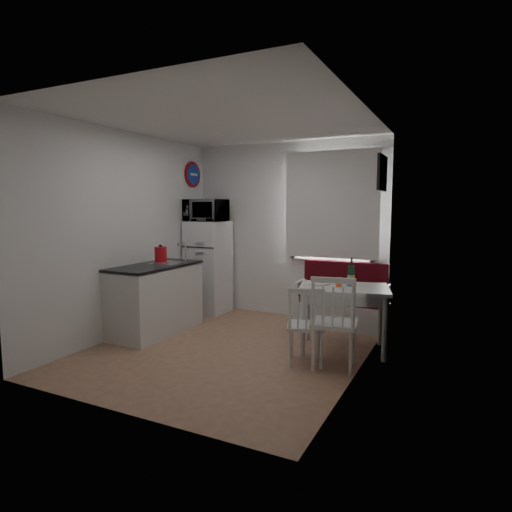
{
  "coord_description": "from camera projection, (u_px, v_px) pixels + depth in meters",
  "views": [
    {
      "loc": [
        2.4,
        -4.21,
        1.65
      ],
      "look_at": [
        0.09,
        0.5,
        1.04
      ],
      "focal_mm": 30.0,
      "sensor_mm": 36.0,
      "label": 1
    }
  ],
  "objects": [
    {
      "name": "floor",
      "position": [
        230.0,
        348.0,
        5.0
      ],
      "size": [
        3.0,
        3.5,
        0.02
      ],
      "primitive_type": "cube",
      "color": "#986C51",
      "rests_on": "ground"
    },
    {
      "name": "ceiling",
      "position": [
        228.0,
        120.0,
        4.7
      ],
      "size": [
        3.0,
        3.5,
        0.02
      ],
      "primitive_type": "cube",
      "color": "white",
      "rests_on": "wall_back"
    },
    {
      "name": "wall_back",
      "position": [
        287.0,
        230.0,
        6.41
      ],
      "size": [
        3.0,
        0.02,
        2.6
      ],
      "primitive_type": "cube",
      "color": "white",
      "rests_on": "floor"
    },
    {
      "name": "wall_front",
      "position": [
        116.0,
        252.0,
        3.29
      ],
      "size": [
        3.0,
        0.02,
        2.6
      ],
      "primitive_type": "cube",
      "color": "white",
      "rests_on": "floor"
    },
    {
      "name": "wall_left",
      "position": [
        128.0,
        234.0,
        5.5
      ],
      "size": [
        0.02,
        3.5,
        2.6
      ],
      "primitive_type": "cube",
      "color": "white",
      "rests_on": "floor"
    },
    {
      "name": "wall_right",
      "position": [
        362.0,
        243.0,
        4.19
      ],
      "size": [
        0.02,
        3.5,
        2.6
      ],
      "primitive_type": "cube",
      "color": "white",
      "rests_on": "floor"
    },
    {
      "name": "window",
      "position": [
        332.0,
        208.0,
        6.04
      ],
      "size": [
        1.22,
        0.06,
        1.47
      ],
      "primitive_type": "cube",
      "color": "silver",
      "rests_on": "wall_back"
    },
    {
      "name": "curtain",
      "position": [
        331.0,
        205.0,
        5.97
      ],
      "size": [
        1.35,
        0.02,
        1.5
      ],
      "primitive_type": "cube",
      "color": "white",
      "rests_on": "wall_back"
    },
    {
      "name": "kitchen_counter",
      "position": [
        156.0,
        298.0,
        5.61
      ],
      "size": [
        0.62,
        1.32,
        1.16
      ],
      "color": "silver",
      "rests_on": "floor"
    },
    {
      "name": "wall_sign",
      "position": [
        193.0,
        175.0,
        6.69
      ],
      "size": [
        0.03,
        0.4,
        0.4
      ],
      "primitive_type": "cylinder",
      "rotation": [
        0.0,
        1.57,
        0.0
      ],
      "color": "navy",
      "rests_on": "wall_left"
    },
    {
      "name": "picture_frame",
      "position": [
        382.0,
        173.0,
        5.1
      ],
      "size": [
        0.04,
        0.52,
        0.42
      ],
      "primitive_type": "cube",
      "color": "black",
      "rests_on": "wall_right"
    },
    {
      "name": "bench",
      "position": [
        342.0,
        305.0,
        5.91
      ],
      "size": [
        1.24,
        0.48,
        0.88
      ],
      "color": "silver",
      "rests_on": "floor"
    },
    {
      "name": "dining_table",
      "position": [
        344.0,
        294.0,
        4.87
      ],
      "size": [
        1.13,
        0.92,
        0.75
      ],
      "rotation": [
        0.0,
        0.0,
        0.25
      ],
      "color": "silver",
      "rests_on": "floor"
    },
    {
      "name": "chair_left",
      "position": [
        303.0,
        317.0,
        4.42
      ],
      "size": [
        0.49,
        0.49,
        0.45
      ],
      "rotation": [
        0.0,
        0.0,
        0.34
      ],
      "color": "silver",
      "rests_on": "floor"
    },
    {
      "name": "chair_right",
      "position": [
        332.0,
        313.0,
        4.26
      ],
      "size": [
        0.52,
        0.5,
        0.52
      ],
      "rotation": [
        0.0,
        0.0,
        0.17
      ],
      "color": "silver",
      "rests_on": "floor"
    },
    {
      "name": "fridge",
      "position": [
        208.0,
        267.0,
        6.68
      ],
      "size": [
        0.57,
        0.57,
        1.43
      ],
      "primitive_type": "cube",
      "color": "white",
      "rests_on": "floor"
    },
    {
      "name": "microwave",
      "position": [
        206.0,
        210.0,
        6.53
      ],
      "size": [
        0.61,
        0.41,
        0.34
      ],
      "primitive_type": "imported",
      "color": "white",
      "rests_on": "fridge"
    },
    {
      "name": "kettle",
      "position": [
        161.0,
        255.0,
        5.57
      ],
      "size": [
        0.19,
        0.19,
        0.25
      ],
      "primitive_type": "cylinder",
      "color": "red",
      "rests_on": "kitchen_counter"
    },
    {
      "name": "wine_bottle",
      "position": [
        351.0,
        272.0,
        4.91
      ],
      "size": [
        0.08,
        0.08,
        0.32
      ],
      "primitive_type": null,
      "color": "#12381E",
      "rests_on": "dining_table"
    },
    {
      "name": "drinking_glass_orange",
      "position": [
        339.0,
        282.0,
        4.84
      ],
      "size": [
        0.06,
        0.06,
        0.11
      ],
      "primitive_type": "cylinder",
      "color": "orange",
      "rests_on": "dining_table"
    },
    {
      "name": "drinking_glass_blue",
      "position": [
        350.0,
        281.0,
        4.88
      ],
      "size": [
        0.07,
        0.07,
        0.11
      ],
      "primitive_type": "cylinder",
      "color": "#7A9CD0",
      "rests_on": "dining_table"
    },
    {
      "name": "plate",
      "position": [
        319.0,
        283.0,
        5.01
      ],
      "size": [
        0.27,
        0.27,
        0.02
      ],
      "primitive_type": "cylinder",
      "color": "white",
      "rests_on": "dining_table"
    }
  ]
}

